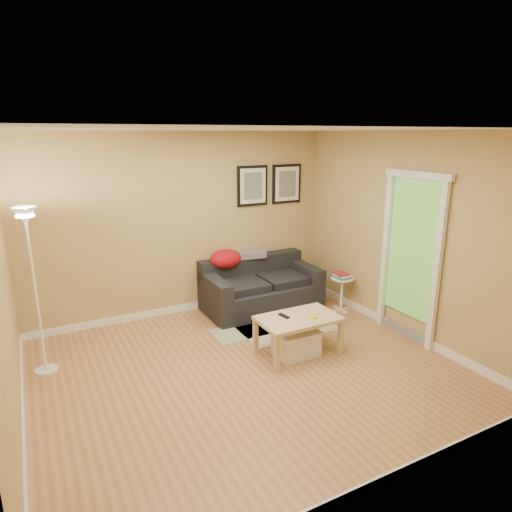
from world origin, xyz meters
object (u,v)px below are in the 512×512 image
book_stack (341,275)px  floor_lamp (36,297)px  sofa (262,285)px  storage_bin (296,343)px  coffee_table (298,336)px  side_table (341,294)px

book_stack → floor_lamp: size_ratio=0.13×
sofa → storage_bin: size_ratio=3.31×
floor_lamp → book_stack: bearing=-1.3°
coffee_table → side_table: (1.32, 0.85, 0.02)m
storage_bin → book_stack: book_stack is taller
side_table → floor_lamp: floor_lamp is taller
coffee_table → storage_bin: (-0.03, -0.02, -0.08)m
floor_lamp → side_table: bearing=-1.5°
sofa → book_stack: sofa is taller
floor_lamp → storage_bin: bearing=-20.0°
sofa → side_table: (1.02, -0.61, -0.12)m
coffee_table → book_stack: book_stack is taller
storage_bin → side_table: side_table is taller
storage_bin → floor_lamp: bearing=160.0°
storage_bin → book_stack: 1.65m
coffee_table → book_stack: size_ratio=3.79×
sofa → book_stack: bearing=-30.8°
coffee_table → book_stack: (1.30, 0.86, 0.32)m
sofa → side_table: size_ratio=3.31×
storage_bin → book_stack: bearing=33.3°
sofa → floor_lamp: size_ratio=0.92×
coffee_table → storage_bin: size_ratio=1.85×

